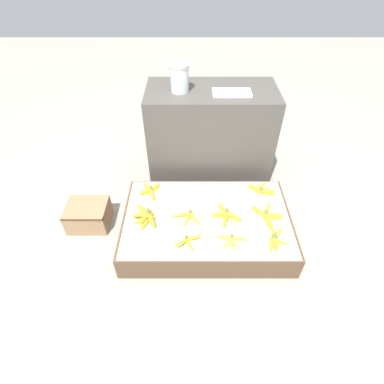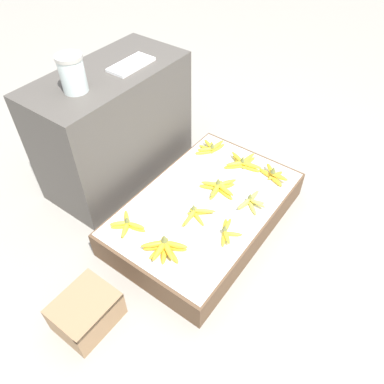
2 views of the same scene
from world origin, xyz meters
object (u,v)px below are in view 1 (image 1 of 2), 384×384
at_px(banana_bunch_middle_midright, 225,215).
at_px(banana_bunch_back_left, 149,191).
at_px(banana_bunch_front_midright, 230,240).
at_px(banana_bunch_back_right, 261,189).
at_px(banana_bunch_front_midleft, 187,241).
at_px(banana_bunch_middle_left, 145,216).
at_px(banana_bunch_middle_midleft, 188,216).
at_px(wooden_crate, 88,215).
at_px(banana_bunch_front_right, 274,239).
at_px(foam_tray_white, 231,93).
at_px(banana_bunch_middle_right, 266,214).
at_px(glass_jar, 179,78).

bearing_deg(banana_bunch_middle_midright, banana_bunch_back_left, 155.35).
relative_size(banana_bunch_front_midright, banana_bunch_back_right, 1.00).
xyz_separation_m(banana_bunch_front_midleft, banana_bunch_middle_left, (-0.30, 0.21, 0.01)).
height_order(banana_bunch_front_midleft, banana_bunch_middle_midleft, banana_bunch_front_midleft).
bearing_deg(banana_bunch_back_left, banana_bunch_back_right, 0.76).
relative_size(wooden_crate, banana_bunch_middle_midleft, 1.45).
bearing_deg(banana_bunch_front_right, foam_tray_white, 104.76).
xyz_separation_m(wooden_crate, banana_bunch_middle_right, (1.33, -0.11, 0.13)).
height_order(banana_bunch_middle_left, glass_jar, glass_jar).
height_order(banana_bunch_middle_midright, banana_bunch_middle_right, banana_bunch_middle_midright).
xyz_separation_m(banana_bunch_front_midright, glass_jar, (-0.35, 0.98, 0.68)).
relative_size(wooden_crate, banana_bunch_middle_midright, 1.25).
xyz_separation_m(wooden_crate, banana_bunch_back_right, (1.33, 0.15, 0.12)).
bearing_deg(foam_tray_white, glass_jar, 173.29).
distance_m(banana_bunch_middle_midright, banana_bunch_back_right, 0.40).
distance_m(banana_bunch_front_midleft, banana_bunch_middle_left, 0.36).
relative_size(banana_bunch_middle_midright, banana_bunch_middle_right, 0.96).
relative_size(wooden_crate, banana_bunch_front_midright, 1.40).
bearing_deg(banana_bunch_middle_left, banana_bunch_front_right, -13.01).
xyz_separation_m(banana_bunch_front_midright, banana_bunch_middle_midright, (-0.02, 0.22, 0.01)).
distance_m(wooden_crate, banana_bunch_middle_midright, 1.05).
height_order(banana_bunch_front_midright, banana_bunch_middle_right, banana_bunch_middle_right).
relative_size(banana_bunch_middle_right, glass_jar, 1.25).
distance_m(banana_bunch_front_right, glass_jar, 1.34).
distance_m(banana_bunch_front_midright, foam_tray_white, 1.10).
bearing_deg(glass_jar, banana_bunch_middle_midright, -66.35).
bearing_deg(banana_bunch_front_midleft, banana_bunch_front_midright, 1.16).
relative_size(banana_bunch_middle_left, banana_bunch_back_right, 1.06).
bearing_deg(banana_bunch_back_right, banana_bunch_back_left, -179.24).
relative_size(banana_bunch_front_right, foam_tray_white, 0.74).
height_order(banana_bunch_back_right, glass_jar, glass_jar).
relative_size(wooden_crate, banana_bunch_middle_left, 1.32).
bearing_deg(banana_bunch_back_left, banana_bunch_middle_right, -16.68).
bearing_deg(banana_bunch_back_left, glass_jar, 65.24).
bearing_deg(glass_jar, banana_bunch_front_midleft, -86.22).
bearing_deg(glass_jar, banana_bunch_front_midright, -70.32).
height_order(banana_bunch_front_right, foam_tray_white, foam_tray_white).
xyz_separation_m(banana_bunch_middle_midleft, glass_jar, (-0.07, 0.77, 0.68)).
relative_size(banana_bunch_middle_midright, banana_bunch_back_right, 1.12).
relative_size(banana_bunch_front_midleft, banana_bunch_middle_midleft, 0.91).
distance_m(banana_bunch_front_midleft, banana_bunch_middle_midleft, 0.22).
height_order(banana_bunch_middle_midleft, banana_bunch_back_left, banana_bunch_back_left).
height_order(banana_bunch_back_left, foam_tray_white, foam_tray_white).
distance_m(banana_bunch_middle_right, foam_tray_white, 0.95).
relative_size(banana_bunch_middle_left, foam_tray_white, 0.79).
height_order(banana_bunch_front_right, banana_bunch_back_left, banana_bunch_front_right).
relative_size(banana_bunch_front_right, banana_bunch_middle_left, 0.93).
distance_m(banana_bunch_front_midright, banana_bunch_front_right, 0.29).
bearing_deg(wooden_crate, banana_bunch_front_midleft, -24.00).
distance_m(banana_bunch_front_midleft, banana_bunch_front_right, 0.57).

